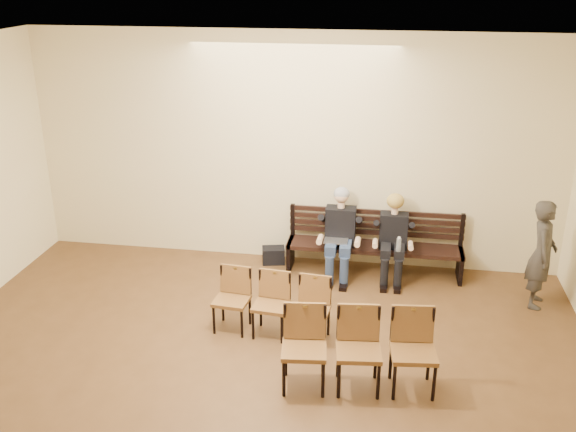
# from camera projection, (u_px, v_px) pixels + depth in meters

# --- Properties ---
(room_walls) EXTENTS (8.02, 10.01, 3.51)m
(room_walls) POSITION_uv_depth(u_px,v_px,m) (217.00, 195.00, 5.39)
(room_walls) COLOR beige
(room_walls) RESTS_ON ground
(bench) EXTENTS (2.60, 0.90, 0.45)m
(bench) POSITION_uv_depth(u_px,v_px,m) (374.00, 259.00, 9.59)
(bench) COLOR black
(bench) RESTS_ON ground
(seated_man) EXTENTS (0.55, 0.76, 1.31)m
(seated_man) POSITION_uv_depth(u_px,v_px,m) (340.00, 234.00, 9.40)
(seated_man) COLOR black
(seated_man) RESTS_ON ground
(seated_woman) EXTENTS (0.50, 0.70, 1.17)m
(seated_woman) POSITION_uv_depth(u_px,v_px,m) (393.00, 242.00, 9.31)
(seated_woman) COLOR black
(seated_woman) RESTS_ON ground
(laptop) EXTENTS (0.35, 0.28, 0.25)m
(laptop) POSITION_uv_depth(u_px,v_px,m) (336.00, 242.00, 9.32)
(laptop) COLOR silver
(laptop) RESTS_ON bench
(water_bottle) EXTENTS (0.08, 0.08, 0.22)m
(water_bottle) POSITION_uv_depth(u_px,v_px,m) (398.00, 252.00, 9.03)
(water_bottle) COLOR silver
(water_bottle) RESTS_ON bench
(bag) EXTENTS (0.39, 0.30, 0.25)m
(bag) POSITION_uv_depth(u_px,v_px,m) (273.00, 255.00, 9.95)
(bag) COLOR black
(bag) RESTS_ON ground
(passerby) EXTENTS (0.53, 0.70, 1.73)m
(passerby) POSITION_uv_depth(u_px,v_px,m) (543.00, 246.00, 8.47)
(passerby) COLOR #37332D
(passerby) RESTS_ON ground
(chair_row_front) EXTENTS (1.49, 0.57, 0.81)m
(chair_row_front) POSITION_uv_depth(u_px,v_px,m) (271.00, 306.00, 7.93)
(chair_row_front) COLOR brown
(chair_row_front) RESTS_ON ground
(chair_row_back) EXTENTS (1.70, 0.68, 0.92)m
(chair_row_back) POSITION_uv_depth(u_px,v_px,m) (359.00, 352.00, 6.89)
(chair_row_back) COLOR brown
(chair_row_back) RESTS_ON ground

